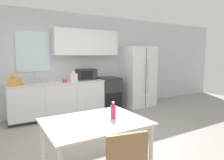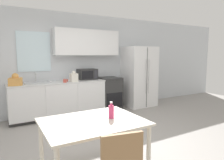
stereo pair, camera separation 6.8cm
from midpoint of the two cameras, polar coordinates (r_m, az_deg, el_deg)
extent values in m
plane|color=gray|center=(3.81, -1.48, -17.23)|extent=(12.00, 12.00, 0.00)
cube|color=silver|center=(5.56, -12.57, 4.64)|extent=(12.00, 0.06, 2.70)
cube|color=silver|center=(5.34, -21.07, 7.57)|extent=(0.78, 0.04, 0.98)
cube|color=white|center=(5.58, -6.77, 10.57)|extent=(1.81, 0.32, 0.68)
cube|color=#333333|center=(5.40, -14.51, -9.61)|extent=(2.34, 0.54, 0.08)
cube|color=white|center=(5.27, -14.57, -5.12)|extent=(2.34, 0.60, 0.80)
cube|color=white|center=(4.83, -22.63, -6.55)|extent=(0.76, 0.01, 0.78)
cube|color=white|center=(4.97, -13.64, -5.80)|extent=(0.76, 0.01, 0.78)
cube|color=white|center=(5.24, -5.38, -4.99)|extent=(0.76, 0.01, 0.78)
cube|color=silver|center=(5.20, -14.72, -0.66)|extent=(2.36, 0.63, 0.03)
cube|color=#2D2D2D|center=(5.81, -0.41, -3.84)|extent=(0.58, 0.60, 0.94)
cube|color=black|center=(5.58, 1.15, -5.77)|extent=(0.50, 0.01, 0.41)
cylinder|color=#262626|center=(5.40, -0.30, -0.18)|extent=(0.03, 0.02, 0.03)
cylinder|color=#262626|center=(5.45, 0.67, -0.11)|extent=(0.03, 0.02, 0.03)
cylinder|color=#262626|center=(5.51, 1.72, -0.03)|extent=(0.03, 0.02, 0.03)
cylinder|color=#262626|center=(5.57, 2.64, 0.03)|extent=(0.03, 0.02, 0.03)
cube|color=white|center=(6.25, 8.07, 0.98)|extent=(0.93, 0.74, 1.83)
cube|color=#3F3F3F|center=(5.96, 10.26, 0.65)|extent=(0.01, 0.01, 1.77)
cylinder|color=silver|center=(5.91, 10.06, 0.95)|extent=(0.02, 0.02, 1.00)
cylinder|color=silver|center=(5.97, 10.80, 0.99)|extent=(0.02, 0.02, 1.00)
cube|color=#B7BABC|center=(5.09, -20.19, -0.76)|extent=(0.59, 0.45, 0.02)
cylinder|color=silver|center=(5.26, -20.58, 0.68)|extent=(0.02, 0.02, 0.20)
cylinder|color=silver|center=(5.18, -20.50, 1.61)|extent=(0.02, 0.14, 0.02)
cube|color=#282828|center=(5.54, -6.73, 1.66)|extent=(0.51, 0.34, 0.29)
cube|color=black|center=(5.36, -6.60, 1.47)|extent=(0.32, 0.01, 0.21)
cube|color=#2D2D33|center=(5.46, -4.25, 1.60)|extent=(0.10, 0.01, 0.23)
cylinder|color=#BF4C3F|center=(5.01, -12.95, -0.22)|extent=(0.09, 0.09, 0.09)
torus|color=#BF4C3F|center=(5.03, -12.22, -0.12)|extent=(0.02, 0.07, 0.07)
cube|color=#DB994C|center=(4.88, -25.50, -0.43)|extent=(0.31, 0.28, 0.17)
sphere|color=#DB994C|center=(4.87, -25.58, 0.94)|extent=(0.18, 0.18, 0.15)
cube|color=silver|center=(5.14, -10.48, 0.69)|extent=(0.19, 0.16, 0.20)
sphere|color=silver|center=(5.13, -10.51, 2.08)|extent=(0.10, 0.10, 0.10)
cube|color=beige|center=(2.61, -4.73, -11.84)|extent=(1.27, 0.96, 0.03)
cylinder|color=beige|center=(2.72, 11.16, -19.61)|extent=(0.06, 0.06, 0.71)
cylinder|color=beige|center=(2.97, -18.92, -17.49)|extent=(0.06, 0.06, 0.71)
cylinder|color=beige|center=(3.35, 1.37, -14.23)|extent=(0.06, 0.06, 0.71)
cylinder|color=#DB386B|center=(2.68, 0.51, -9.09)|extent=(0.07, 0.07, 0.17)
cylinder|color=#DB386B|center=(2.65, 0.51, -6.96)|extent=(0.03, 0.03, 0.03)
cylinder|color=white|center=(2.65, 0.51, -6.42)|extent=(0.04, 0.04, 0.02)
camera|label=1|loc=(0.03, -89.54, 0.06)|focal=32.00mm
camera|label=2|loc=(0.03, 90.46, -0.06)|focal=32.00mm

